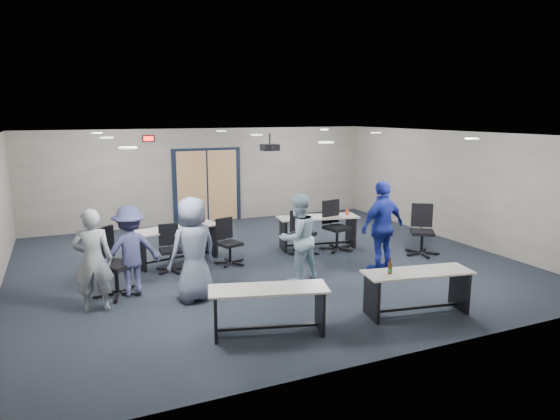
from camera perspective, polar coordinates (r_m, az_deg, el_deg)
name	(u,v)px	position (r m, az deg, el deg)	size (l,w,h in m)	color
floor	(266,263)	(10.61, -1.57, -6.10)	(10.00, 10.00, 0.00)	black
back_wall	(207,176)	(14.51, -8.38, 3.89)	(10.00, 0.04, 2.70)	gray
front_wall	(402,257)	(6.46, 13.77, -5.22)	(10.00, 0.04, 2.70)	gray
right_wall	(454,186)	(13.01, 19.23, 2.58)	(0.04, 9.00, 2.70)	gray
ceiling	(266,134)	(10.15, -1.66, 8.63)	(10.00, 9.00, 0.04)	white
double_door	(207,186)	(14.52, -8.31, 2.70)	(2.00, 0.07, 2.20)	black
exit_sign	(148,138)	(14.03, -14.81, 7.91)	(0.32, 0.07, 0.18)	black
ceiling_projector	(270,147)	(10.74, -1.17, 7.19)	(0.35, 0.32, 0.37)	black
ceiling_can_lights	(261,135)	(10.38, -2.18, 8.52)	(6.24, 5.74, 0.02)	white
table_front_left	(268,302)	(7.22, -1.33, -10.52)	(1.78, 1.01, 0.69)	beige
table_front_right	(417,284)	(8.18, 15.35, -8.21)	(1.79, 0.86, 0.95)	beige
table_back_left	(176,238)	(10.80, -11.77, -3.19)	(1.95, 1.06, 0.75)	beige
table_back_right	(318,226)	(11.69, 4.36, -1.86)	(1.95, 0.94, 0.88)	beige
chair_back_a	(171,249)	(10.19, -12.39, -4.33)	(0.59, 0.59, 0.94)	black
chair_back_b	(230,242)	(10.47, -5.75, -3.65)	(0.60, 0.60, 0.96)	black
chair_back_c	(304,232)	(11.16, 2.72, -2.57)	(0.63, 0.63, 1.01)	black
chair_back_d	(337,226)	(11.54, 6.56, -1.81)	(0.72, 0.72, 1.15)	black
chair_loose_left	(116,262)	(9.07, -18.29, -5.72)	(0.75, 0.75, 1.19)	black
chair_loose_right	(422,230)	(11.53, 15.97, -2.24)	(0.71, 0.71, 1.12)	black
person_gray	(93,260)	(8.44, -20.61, -5.40)	(0.61, 0.40, 1.67)	gray
person_plaid	(193,249)	(8.47, -9.89, -4.43)	(0.87, 0.56, 1.77)	slate
person_lightblue	(298,238)	(9.33, 2.08, -3.21)	(0.81, 0.63, 1.66)	#A6CBDC
person_navy	(382,227)	(10.07, 11.63, -1.87)	(1.07, 0.45, 1.83)	#1B2998
person_back	(130,251)	(9.00, -16.74, -4.48)	(1.02, 0.58, 1.58)	#3B3D6B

